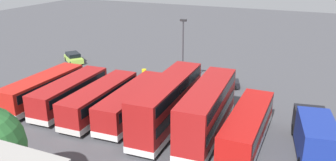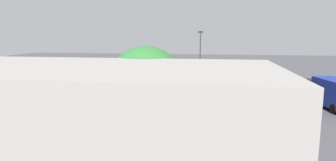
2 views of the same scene
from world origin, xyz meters
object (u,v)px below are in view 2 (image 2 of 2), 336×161
object	(u,v)px
bus_single_deck_near_end	(283,92)
bus_single_deck_seventh	(96,87)
bus_double_decker_second	(251,84)
bus_single_deck_fourth	(183,88)
box_truck_blue	(331,92)
car_small_green	(225,82)
lamp_post_tall	(200,56)
bus_double_decker_third	(216,83)
bus_single_deck_sixth	(123,88)
car_hatchback_silver	(89,77)
bus_single_deck_fifth	(154,89)
waste_bin_yellow	(160,82)

from	to	relation	value
bus_single_deck_near_end	bus_single_deck_seventh	xyz separation A→B (m)	(21.50, -0.02, -0.00)
bus_double_decker_second	bus_single_deck_seventh	distance (m)	18.03
bus_single_deck_fourth	box_truck_blue	world-z (taller)	box_truck_blue
car_small_green	lamp_post_tall	xyz separation A→B (m)	(3.71, 2.68, 4.13)
bus_double_decker_third	bus_single_deck_sixth	distance (m)	10.94
car_hatchback_silver	lamp_post_tall	xyz separation A→B (m)	(-18.80, 4.02, 4.13)
bus_single_deck_sixth	car_small_green	size ratio (longest dim) A/B	2.19
bus_single_deck_fifth	bus_double_decker_second	bearing A→B (deg)	-179.91
lamp_post_tall	waste_bin_yellow	bearing A→B (deg)	-22.25
box_truck_blue	car_small_green	xyz separation A→B (m)	(10.85, -11.61, -1.01)
bus_single_deck_fifth	lamp_post_tall	size ratio (longest dim) A/B	1.28
bus_single_deck_sixth	lamp_post_tall	size ratio (longest dim) A/B	1.24
car_small_green	lamp_post_tall	world-z (taller)	lamp_post_tall
bus_double_decker_second	bus_single_deck_sixth	bearing A→B (deg)	-0.59
bus_single_deck_fourth	bus_single_deck_sixth	xyz separation A→B (m)	(7.04, 0.58, -0.00)
bus_double_decker_second	bus_single_deck_fourth	distance (m)	7.70
bus_double_decker_second	car_hatchback_silver	bearing A→B (deg)	-28.48
bus_single_deck_sixth	car_hatchback_silver	distance (m)	16.74
bus_single_deck_near_end	waste_bin_yellow	xyz separation A→B (m)	(15.88, -12.09, -1.15)
bus_double_decker_second	car_small_green	bearing A→B (deg)	-79.32
bus_double_decker_second	bus_single_deck_seventh	xyz separation A→B (m)	(18.01, 0.02, -0.83)
box_truck_blue	car_small_green	size ratio (longest dim) A/B	1.66
car_hatchback_silver	bus_single_deck_sixth	bearing A→B (deg)	127.31
bus_single_deck_fifth	car_hatchback_silver	distance (m)	19.39
bus_double_decker_third	waste_bin_yellow	world-z (taller)	bus_double_decker_third
bus_double_decker_third	bus_single_deck_sixth	bearing A→B (deg)	-0.32
box_truck_blue	car_hatchback_silver	world-z (taller)	box_truck_blue
bus_single_deck_fourth	car_small_green	xyz separation A→B (m)	(-5.33, -11.38, -0.92)
bus_single_deck_near_end	car_small_green	size ratio (longest dim) A/B	2.24
bus_single_deck_sixth	bus_single_deck_seventh	distance (m)	3.36
bus_single_deck_near_end	box_truck_blue	xyz separation A→B (m)	(-5.07, -0.54, 0.09)
bus_single_deck_fourth	bus_single_deck_seventh	world-z (taller)	same
box_truck_blue	car_small_green	world-z (taller)	box_truck_blue
box_truck_blue	car_hatchback_silver	xyz separation A→B (m)	(33.35, -12.95, -1.01)
box_truck_blue	waste_bin_yellow	size ratio (longest dim) A/B	8.23
car_hatchback_silver	bus_double_decker_third	bearing A→B (deg)	147.59
bus_single_deck_near_end	bus_single_deck_fourth	xyz separation A→B (m)	(11.11, -0.77, 0.00)
bus_single_deck_fifth	bus_single_deck_sixth	world-z (taller)	same
waste_bin_yellow	bus_single_deck_near_end	bearing A→B (deg)	142.72
bus_single_deck_seventh	car_small_green	world-z (taller)	bus_single_deck_seventh
bus_single_deck_fifth	car_small_green	distance (m)	14.89
box_truck_blue	lamp_post_tall	bearing A→B (deg)	-31.54
lamp_post_tall	waste_bin_yellow	distance (m)	8.17
bus_single_deck_fourth	box_truck_blue	distance (m)	16.18
bus_single_deck_fourth	bus_single_deck_sixth	size ratio (longest dim) A/B	1.08
car_hatchback_silver	bus_single_deck_near_end	bearing A→B (deg)	154.49
bus_single_deck_near_end	bus_single_deck_fourth	distance (m)	11.14
bus_double_decker_second	bus_double_decker_third	size ratio (longest dim) A/B	0.94
waste_bin_yellow	bus_double_decker_third	bearing A→B (deg)	125.86
bus_single_deck_sixth	waste_bin_yellow	bearing A→B (deg)	-100.79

